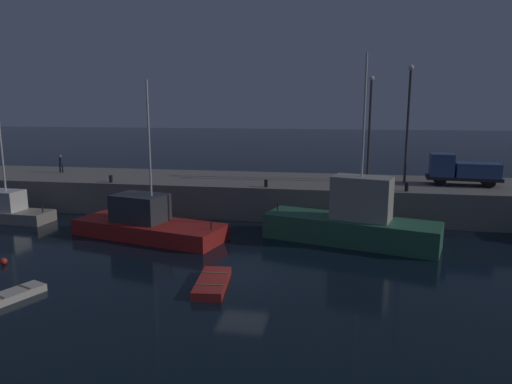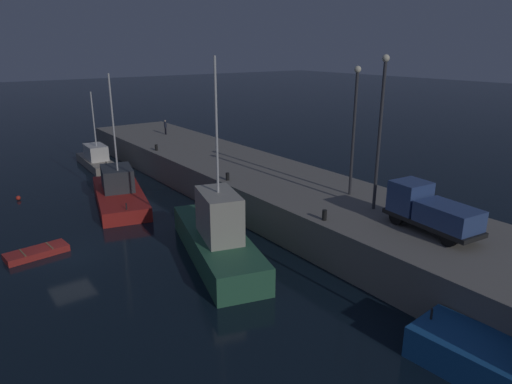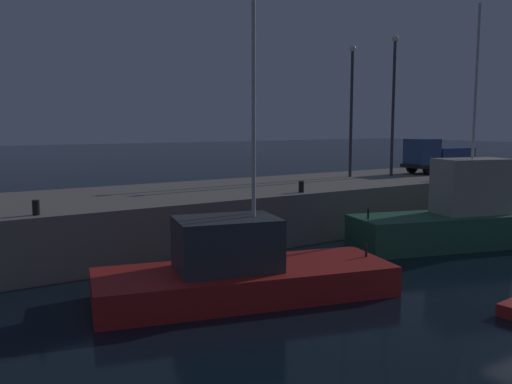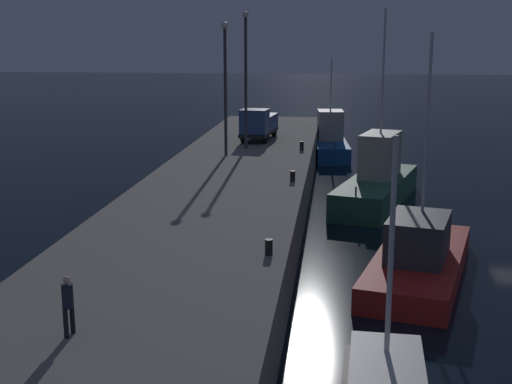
{
  "view_description": "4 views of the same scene",
  "coord_description": "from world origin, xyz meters",
  "px_view_note": "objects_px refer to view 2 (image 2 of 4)",
  "views": [
    {
      "loc": [
        4.61,
        -22.09,
        8.75
      ],
      "look_at": [
        -1.85,
        14.66,
        1.75
      ],
      "focal_mm": 32.11,
      "sensor_mm": 36.0,
      "label": 1
    },
    {
      "loc": [
        27.72,
        -5.83,
        12.42
      ],
      "look_at": [
        1.58,
        13.28,
        2.06
      ],
      "focal_mm": 32.2,
      "sensor_mm": 36.0,
      "label": 2
    },
    {
      "loc": [
        -17.59,
        -9.64,
        6.1
      ],
      "look_at": [
        -0.46,
        16.77,
        2.16
      ],
      "focal_mm": 38.04,
      "sensor_mm": 36.0,
      "label": 3
    },
    {
      "loc": [
        -36.8,
        9.95,
        10.27
      ],
      "look_at": [
        -2.0,
        14.05,
        2.3
      ],
      "focal_mm": 48.07,
      "sensor_mm": 36.0,
      "label": 4
    }
  ],
  "objects_px": {
    "bollard_central": "(324,215)",
    "utility_truck": "(430,210)",
    "bollard_east": "(156,148)",
    "fishing_trawler_red": "(217,237)",
    "fishing_boat_blue": "(119,192)",
    "fishing_boat_orange": "(96,159)",
    "rowboat_white_mid": "(37,252)",
    "mooring_buoy_near": "(18,198)",
    "lamp_post_west": "(354,122)",
    "dockworker": "(165,126)",
    "lamp_post_east": "(380,124)",
    "bollard_west": "(228,177)"
  },
  "relations": [
    {
      "from": "rowboat_white_mid",
      "to": "dockworker",
      "type": "relative_size",
      "value": 2.28
    },
    {
      "from": "fishing_boat_orange",
      "to": "lamp_post_west",
      "type": "relative_size",
      "value": 0.97
    },
    {
      "from": "lamp_post_east",
      "to": "bollard_central",
      "type": "bearing_deg",
      "value": -95.48
    },
    {
      "from": "bollard_west",
      "to": "bollard_central",
      "type": "relative_size",
      "value": 0.93
    },
    {
      "from": "lamp_post_west",
      "to": "rowboat_white_mid",
      "type": "bearing_deg",
      "value": -114.35
    },
    {
      "from": "mooring_buoy_near",
      "to": "bollard_east",
      "type": "distance_m",
      "value": 12.93
    },
    {
      "from": "fishing_boat_blue",
      "to": "fishing_boat_orange",
      "type": "relative_size",
      "value": 1.33
    },
    {
      "from": "lamp_post_east",
      "to": "utility_truck",
      "type": "relative_size",
      "value": 1.65
    },
    {
      "from": "fishing_boat_blue",
      "to": "mooring_buoy_near",
      "type": "distance_m",
      "value": 8.8
    },
    {
      "from": "utility_truck",
      "to": "bollard_east",
      "type": "xyz_separation_m",
      "value": [
        -27.8,
        -3.53,
        -0.92
      ]
    },
    {
      "from": "fishing_boat_orange",
      "to": "bollard_central",
      "type": "distance_m",
      "value": 30.95
    },
    {
      "from": "bollard_central",
      "to": "lamp_post_west",
      "type": "bearing_deg",
      "value": 117.29
    },
    {
      "from": "lamp_post_east",
      "to": "bollard_central",
      "type": "relative_size",
      "value": 14.93
    },
    {
      "from": "fishing_boat_orange",
      "to": "mooring_buoy_near",
      "type": "height_order",
      "value": "fishing_boat_orange"
    },
    {
      "from": "mooring_buoy_near",
      "to": "dockworker",
      "type": "bearing_deg",
      "value": 112.84
    },
    {
      "from": "lamp_post_west",
      "to": "utility_truck",
      "type": "xyz_separation_m",
      "value": [
        7.05,
        -1.37,
        -3.75
      ]
    },
    {
      "from": "fishing_boat_orange",
      "to": "mooring_buoy_near",
      "type": "xyz_separation_m",
      "value": [
        7.28,
        -8.95,
        -0.69
      ]
    },
    {
      "from": "rowboat_white_mid",
      "to": "bollard_east",
      "type": "distance_m",
      "value": 18.66
    },
    {
      "from": "utility_truck",
      "to": "fishing_trawler_red",
      "type": "bearing_deg",
      "value": -135.1
    },
    {
      "from": "fishing_boat_orange",
      "to": "bollard_east",
      "type": "xyz_separation_m",
      "value": [
        7.39,
        3.69,
        2.04
      ]
    },
    {
      "from": "utility_truck",
      "to": "fishing_boat_orange",
      "type": "bearing_deg",
      "value": -168.4
    },
    {
      "from": "bollard_central",
      "to": "utility_truck",
      "type": "bearing_deg",
      "value": 37.62
    },
    {
      "from": "fishing_trawler_red",
      "to": "lamp_post_east",
      "type": "height_order",
      "value": "lamp_post_east"
    },
    {
      "from": "rowboat_white_mid",
      "to": "lamp_post_west",
      "type": "relative_size",
      "value": 0.43
    },
    {
      "from": "bollard_central",
      "to": "dockworker",
      "type": "bearing_deg",
      "value": 171.68
    },
    {
      "from": "rowboat_white_mid",
      "to": "utility_truck",
      "type": "height_order",
      "value": "utility_truck"
    },
    {
      "from": "lamp_post_east",
      "to": "bollard_west",
      "type": "distance_m",
      "value": 12.55
    },
    {
      "from": "utility_truck",
      "to": "fishing_boat_blue",
      "type": "bearing_deg",
      "value": -156.84
    },
    {
      "from": "bollard_central",
      "to": "fishing_boat_orange",
      "type": "bearing_deg",
      "value": -173.07
    },
    {
      "from": "fishing_boat_orange",
      "to": "utility_truck",
      "type": "relative_size",
      "value": 1.48
    },
    {
      "from": "lamp_post_east",
      "to": "bollard_east",
      "type": "relative_size",
      "value": 16.02
    },
    {
      "from": "fishing_boat_blue",
      "to": "dockworker",
      "type": "height_order",
      "value": "fishing_boat_blue"
    },
    {
      "from": "bollard_central",
      "to": "bollard_east",
      "type": "height_order",
      "value": "bollard_central"
    },
    {
      "from": "fishing_boat_orange",
      "to": "rowboat_white_mid",
      "type": "distance_m",
      "value": 22.13
    },
    {
      "from": "fishing_boat_orange",
      "to": "lamp_post_east",
      "type": "bearing_deg",
      "value": 13.83
    },
    {
      "from": "fishing_boat_blue",
      "to": "bollard_central",
      "type": "distance_m",
      "value": 18.78
    },
    {
      "from": "dockworker",
      "to": "bollard_west",
      "type": "height_order",
      "value": "dockworker"
    },
    {
      "from": "rowboat_white_mid",
      "to": "bollard_east",
      "type": "bearing_deg",
      "value": 131.8
    },
    {
      "from": "mooring_buoy_near",
      "to": "dockworker",
      "type": "relative_size",
      "value": 0.23
    },
    {
      "from": "bollard_east",
      "to": "bollard_central",
      "type": "bearing_deg",
      "value": 0.08
    },
    {
      "from": "lamp_post_east",
      "to": "bollard_west",
      "type": "xyz_separation_m",
      "value": [
        -10.78,
        -3.97,
        -5.06
      ]
    },
    {
      "from": "fishing_boat_orange",
      "to": "bollard_west",
      "type": "relative_size",
      "value": 14.32
    },
    {
      "from": "rowboat_white_mid",
      "to": "lamp_post_east",
      "type": "bearing_deg",
      "value": 57.39
    },
    {
      "from": "fishing_boat_blue",
      "to": "bollard_east",
      "type": "bearing_deg",
      "value": 133.04
    },
    {
      "from": "dockworker",
      "to": "bollard_east",
      "type": "relative_size",
      "value": 2.81
    },
    {
      "from": "fishing_trawler_red",
      "to": "fishing_boat_blue",
      "type": "height_order",
      "value": "fishing_trawler_red"
    },
    {
      "from": "bollard_east",
      "to": "fishing_boat_blue",
      "type": "bearing_deg",
      "value": -46.96
    },
    {
      "from": "utility_truck",
      "to": "bollard_east",
      "type": "distance_m",
      "value": 28.04
    },
    {
      "from": "bollard_west",
      "to": "bollard_east",
      "type": "height_order",
      "value": "same"
    },
    {
      "from": "lamp_post_west",
      "to": "utility_truck",
      "type": "relative_size",
      "value": 1.52
    }
  ]
}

